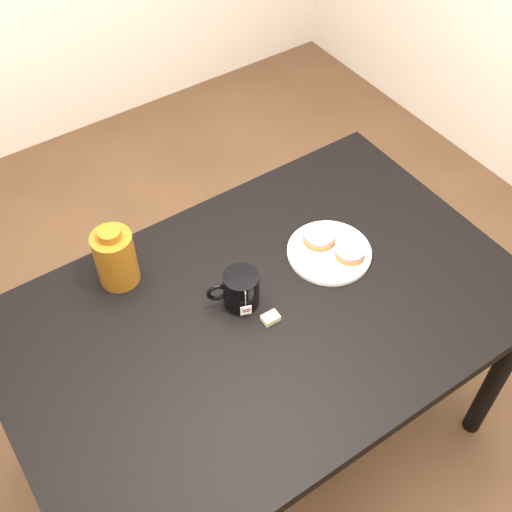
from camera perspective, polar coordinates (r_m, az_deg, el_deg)
name	(u,v)px	position (r m, az deg, el deg)	size (l,w,h in m)	color
ground_plane	(263,435)	(2.37, 0.61, -15.60)	(4.00, 4.00, 0.00)	brown
table	(265,327)	(1.79, 0.78, -6.37)	(1.40, 0.90, 0.75)	black
plate	(329,252)	(1.85, 6.52, 0.38)	(0.24, 0.24, 0.02)	white
bagel_back	(319,237)	(1.87, 5.65, 1.67)	(0.14, 0.14, 0.03)	brown
bagel_front	(350,252)	(1.84, 8.39, 0.33)	(0.10, 0.10, 0.03)	brown
mug	(240,289)	(1.70, -1.40, -2.98)	(0.15, 0.12, 0.11)	black
teabag_pouch	(271,318)	(1.70, 1.30, -5.53)	(0.04, 0.03, 0.02)	#C6B793
bagel_package	(115,257)	(1.77, -12.39, -0.12)	(0.14, 0.14, 0.19)	#5D320C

